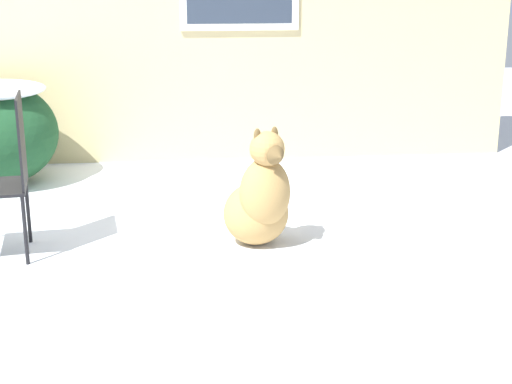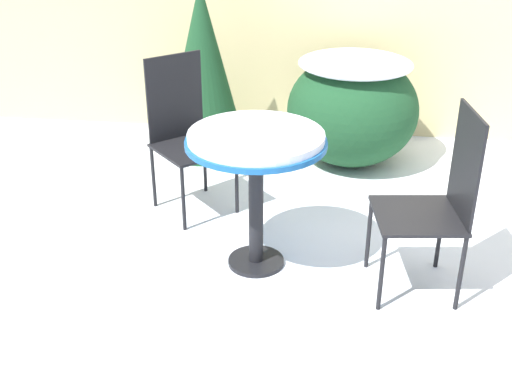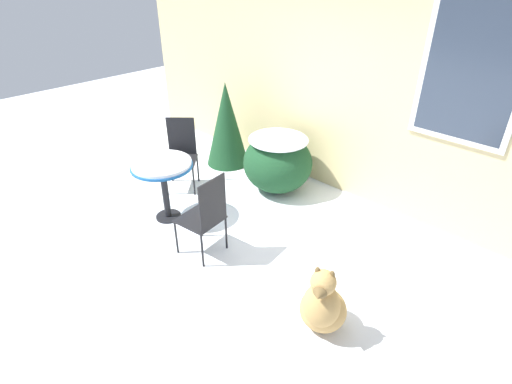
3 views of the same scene
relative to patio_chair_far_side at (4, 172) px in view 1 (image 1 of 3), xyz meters
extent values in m
plane|color=white|center=(0.08, 0.10, -0.53)|extent=(16.00, 16.00, 0.00)
cube|color=black|center=(0.12, 0.02, 0.19)|extent=(0.07, 0.40, 0.55)
cylinder|color=black|center=(0.08, 0.21, -0.32)|extent=(0.02, 0.02, 0.43)
cylinder|color=black|center=(0.13, -0.18, -0.32)|extent=(0.02, 0.02, 0.43)
ellipsoid|color=tan|center=(1.55, 0.05, -0.33)|extent=(0.55, 0.54, 0.41)
ellipsoid|color=tan|center=(1.60, -0.07, -0.16)|extent=(0.41, 0.39, 0.44)
sphere|color=tan|center=(1.61, -0.09, 0.13)|extent=(0.22, 0.22, 0.22)
cone|color=brown|center=(1.66, -0.22, 0.11)|extent=(0.14, 0.11, 0.12)
ellipsoid|color=brown|center=(1.54, -0.10, 0.21)|extent=(0.06, 0.05, 0.10)
ellipsoid|color=brown|center=(1.66, -0.05, 0.21)|extent=(0.06, 0.05, 0.10)
ellipsoid|color=tan|center=(1.48, 0.23, -0.44)|extent=(0.15, 0.21, 0.08)
camera|label=1|loc=(1.08, -4.73, 1.25)|focal=55.00mm
camera|label=2|loc=(-0.54, -2.99, 1.48)|focal=45.00mm
camera|label=3|loc=(2.88, -2.21, 2.42)|focal=28.00mm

